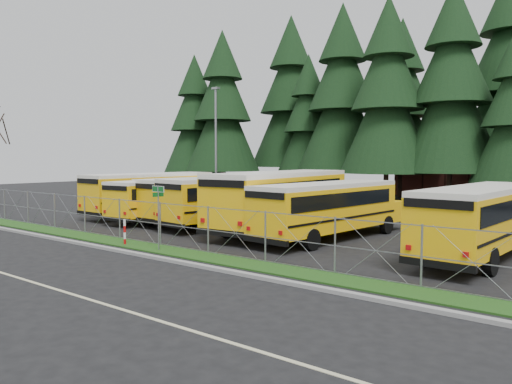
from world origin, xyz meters
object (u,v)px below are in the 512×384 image
(bus_east, at_px, (485,222))
(street_sign, at_px, (158,204))
(bus_3, at_px, (208,199))
(striped_bollard, at_px, (125,232))
(bus_1, at_px, (155,194))
(bus_5, at_px, (285,201))
(bus_4, at_px, (239,201))
(bus_2, at_px, (171,200))
(bus_6, at_px, (332,211))
(light_standard, at_px, (216,140))

(bus_east, bearing_deg, street_sign, -144.54)
(bus_3, distance_m, striped_bollard, 9.25)
(bus_1, height_order, bus_5, bus_5)
(bus_4, relative_size, bus_east, 1.00)
(bus_2, height_order, bus_5, bus_5)
(bus_4, bearing_deg, street_sign, -66.56)
(bus_1, bearing_deg, bus_east, -1.54)
(bus_2, relative_size, street_sign, 3.54)
(bus_3, relative_size, bus_east, 0.96)
(bus_1, bearing_deg, striped_bollard, -44.57)
(bus_1, height_order, bus_2, bus_1)
(bus_6, xyz_separation_m, street_sign, (-4.26, -7.33, 0.64))
(bus_3, bearing_deg, bus_2, -156.14)
(bus_4, relative_size, bus_6, 1.03)
(bus_4, height_order, light_standard, light_standard)
(striped_bollard, bearing_deg, bus_5, 69.03)
(street_sign, bearing_deg, bus_6, 59.84)
(bus_1, relative_size, street_sign, 3.97)
(bus_5, bearing_deg, bus_6, -19.08)
(bus_6, height_order, light_standard, light_standard)
(bus_1, distance_m, bus_east, 21.85)
(bus_6, height_order, street_sign, street_sign)
(light_standard, bearing_deg, bus_3, -49.57)
(bus_6, bearing_deg, bus_4, 176.88)
(bus_3, xyz_separation_m, bus_6, (9.64, -1.32, 0.01))
(bus_5, relative_size, light_standard, 1.22)
(bus_3, relative_size, bus_6, 0.99)
(bus_4, height_order, bus_5, bus_5)
(bus_4, bearing_deg, bus_5, 4.72)
(bus_4, bearing_deg, bus_east, 2.02)
(bus_east, xyz_separation_m, striped_bollard, (-13.63, -7.25, -0.84))
(bus_east, height_order, street_sign, bus_east)
(bus_6, distance_m, striped_bollard, 9.89)
(bus_2, relative_size, bus_4, 0.91)
(bus_5, bearing_deg, bus_4, 173.52)
(street_sign, relative_size, light_standard, 0.28)
(bus_3, bearing_deg, bus_6, -5.66)
(bus_2, distance_m, bus_6, 12.02)
(bus_5, height_order, bus_6, bus_5)
(bus_3, distance_m, light_standard, 13.47)
(bus_2, height_order, street_sign, street_sign)
(bus_2, height_order, bus_3, bus_3)
(striped_bollard, distance_m, light_standard, 22.23)
(bus_2, height_order, light_standard, light_standard)
(bus_2, xyz_separation_m, bus_4, (5.23, 0.61, 0.13))
(bus_4, bearing_deg, striped_bollard, -81.92)
(street_sign, xyz_separation_m, light_standard, (-13.70, 18.40, 3.47))
(bus_1, relative_size, bus_2, 1.12)
(bus_3, xyz_separation_m, light_standard, (-8.31, 9.76, 4.12))
(bus_east, bearing_deg, bus_2, -178.46)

